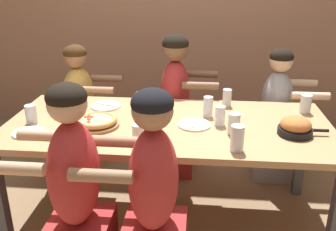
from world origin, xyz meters
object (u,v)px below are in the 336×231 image
object	(u,v)px
drinking_glass_b	(220,117)
drinking_glass_e	(306,105)
diner_far_left	(81,114)
drinking_glass_h	(237,138)
diner_near_center	(153,212)
drinking_glass_j	(141,100)
diner_far_center	(175,111)
drinking_glass_f	(227,99)
diner_near_midleft	(77,207)
drinking_glass_a	(161,104)
drinking_glass_g	(234,125)
empty_plate_a	(28,133)
empty_plate_b	(194,125)
drinking_glass_d	(68,98)
pizza_board_main	(97,122)
drinking_glass_i	(31,115)
skillet_bowl	(296,127)
diner_far_right	(275,121)
drinking_glass_c	(208,108)
empty_plate_c	(106,106)
cocktail_glass_blue	(138,134)

from	to	relation	value
drinking_glass_b	drinking_glass_e	world-z (taller)	same
drinking_glass_e	diner_far_left	bearing A→B (deg)	166.37
drinking_glass_h	diner_near_center	distance (m)	0.60
drinking_glass_j	diner_far_center	world-z (taller)	diner_far_center
drinking_glass_f	diner_near_midleft	world-z (taller)	diner_near_midleft
diner_far_center	diner_far_left	bearing A→B (deg)	-90.00
drinking_glass_a	diner_near_center	world-z (taller)	diner_near_center
diner_near_center	diner_far_left	size ratio (longest dim) A/B	1.08
drinking_glass_g	diner_near_midleft	distance (m)	1.01
empty_plate_a	drinking_glass_a	world-z (taller)	drinking_glass_a
empty_plate_b	drinking_glass_d	world-z (taller)	drinking_glass_d
pizza_board_main	drinking_glass_f	world-z (taller)	drinking_glass_f
diner_near_center	diner_far_left	bearing A→B (deg)	30.32
drinking_glass_e	drinking_glass_h	bearing A→B (deg)	-129.40
drinking_glass_i	diner_near_center	distance (m)	1.09
skillet_bowl	empty_plate_a	world-z (taller)	skillet_bowl
drinking_glass_i	diner_far_right	xyz separation A→B (m)	(1.70, 0.78, -0.30)
drinking_glass_f	diner_near_midleft	bearing A→B (deg)	-127.23
drinking_glass_i	diner_far_left	world-z (taller)	diner_far_left
drinking_glass_c	drinking_glass_h	bearing A→B (deg)	-72.62
empty_plate_c	drinking_glass_f	distance (m)	0.88
empty_plate_c	diner_far_left	world-z (taller)	diner_far_left
pizza_board_main	empty_plate_a	distance (m)	0.41
empty_plate_c	drinking_glass_i	bearing A→B (deg)	-139.44
drinking_glass_c	drinking_glass_g	xyz separation A→B (m)	(0.15, -0.27, -0.01)
empty_plate_a	diner_far_center	xyz separation A→B (m)	(0.83, 0.94, -0.19)
drinking_glass_f	drinking_glass_e	bearing A→B (deg)	-8.99
diner_near_midleft	drinking_glass_j	bearing A→B (deg)	-10.22
drinking_glass_d	diner_far_right	distance (m)	1.66
empty_plate_a	drinking_glass_j	xyz separation A→B (m)	(0.61, 0.54, 0.04)
empty_plate_c	drinking_glass_j	distance (m)	0.26
empty_plate_b	diner_far_left	bearing A→B (deg)	143.85
pizza_board_main	drinking_glass_c	size ratio (longest dim) A/B	2.04
skillet_bowl	drinking_glass_i	distance (m)	1.66
drinking_glass_a	drinking_glass_g	world-z (taller)	drinking_glass_g
diner_near_center	drinking_glass_d	bearing A→B (deg)	38.07
drinking_glass_c	drinking_glass_d	size ratio (longest dim) A/B	1.14
drinking_glass_h	drinking_glass_i	world-z (taller)	drinking_glass_h
empty_plate_c	drinking_glass_a	xyz separation A→B (m)	(0.41, -0.05, 0.05)
diner_near_midleft	diner_near_center	world-z (taller)	diner_near_midleft
diner_near_midleft	drinking_glass_i	bearing A→B (deg)	38.33
cocktail_glass_blue	drinking_glass_c	bearing A→B (deg)	47.55
drinking_glass_i	diner_near_center	size ratio (longest dim) A/B	0.10
pizza_board_main	drinking_glass_d	world-z (taller)	drinking_glass_d
drinking_glass_h	drinking_glass_e	bearing A→B (deg)	50.60
drinking_glass_f	drinking_glass_j	xyz separation A→B (m)	(-0.62, -0.06, -0.01)
skillet_bowl	drinking_glass_j	distance (m)	1.08
drinking_glass_i	diner_near_midleft	distance (m)	0.81
drinking_glass_c	skillet_bowl	bearing A→B (deg)	-25.43
empty_plate_c	drinking_glass_c	xyz separation A→B (m)	(0.73, -0.12, 0.06)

